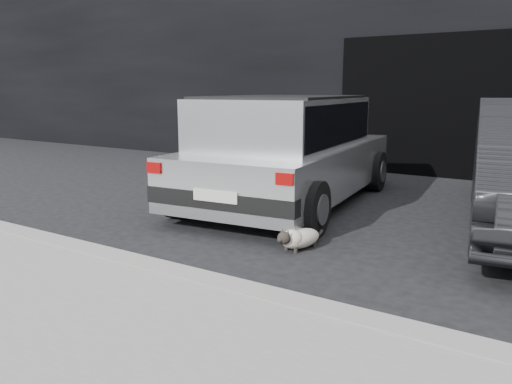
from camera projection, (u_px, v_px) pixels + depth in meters
The scene contains 8 objects.
ground at pixel (291, 215), 6.55m from camera, with size 80.00×80.00×0.00m, color black.
building_facade at pixel (471, 46), 10.48m from camera, with size 34.00×4.00×5.00m, color black.
garage_opening at pixel (446, 107), 9.06m from camera, with size 4.00×0.10×2.60m, color black.
curb at pixel (245, 294), 3.86m from camera, with size 18.00×0.25×0.12m, color gray.
sidewalk at pixel (130, 366), 2.87m from camera, with size 18.00×2.20×0.11m, color gray.
silver_hatchback at pixel (287, 146), 7.01m from camera, with size 2.37×4.30×1.53m.
cat_siamese at pixel (298, 238), 5.10m from camera, with size 0.36×0.74×0.26m.
cat_white at pixel (272, 209), 6.10m from camera, with size 0.76×0.31×0.36m.
Camera 1 is at (3.01, -5.61, 1.62)m, focal length 35.00 mm.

